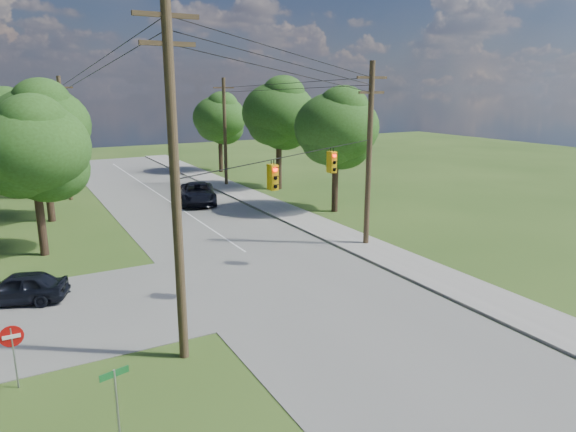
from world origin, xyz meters
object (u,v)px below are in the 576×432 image
pole_sw (175,179)px  car_cross_dark (18,288)px  pole_north_e (225,131)px  car_main_north (198,193)px  pole_ne (369,153)px  pole_north_w (65,138)px  do_not_enter_sign (12,342)px

pole_sw → car_cross_dark: (-4.84, 7.80, -5.52)m
car_cross_dark → pole_north_e: bearing=159.8°
pole_sw → car_main_north: (8.47, 23.19, -5.39)m
pole_ne → car_cross_dark: pole_ne is taller
pole_sw → pole_north_w: size_ratio=1.20×
pole_ne → car_main_north: bearing=107.9°
pole_north_w → car_main_north: 11.75m
pole_ne → do_not_enter_sign: bearing=-159.4°
pole_ne → do_not_enter_sign: size_ratio=5.04×
car_main_north → do_not_enter_sign: bearing=-105.3°
pole_ne → do_not_enter_sign: 20.26m
car_main_north → pole_north_e: bearing=67.6°
pole_sw → do_not_enter_sign: 6.95m
pole_north_e → car_main_north: bearing=-128.1°
pole_north_e → do_not_enter_sign: size_ratio=4.80×
pole_north_w → do_not_enter_sign: 29.60m
pole_sw → car_main_north: size_ratio=2.05×
pole_sw → pole_ne: 15.51m
car_main_north → do_not_enter_sign: (-13.57, -22.59, 0.70)m
car_main_north → do_not_enter_sign: size_ratio=2.80×
pole_sw → pole_ne: pole_sw is taller
car_main_north → do_not_enter_sign: 26.36m
car_main_north → pole_north_w: bearing=159.8°
pole_north_w → car_main_north: pole_north_w is taller
pole_north_w → pole_ne: bearing=-57.7°
do_not_enter_sign → pole_north_w: bearing=80.7°
pole_ne → pole_north_e: (-0.00, 22.00, -0.34)m
car_main_north → pole_sw: bearing=-94.4°
car_cross_dark → do_not_enter_sign: (-0.26, -7.20, 0.83)m
do_not_enter_sign → car_main_north: bearing=58.9°
pole_sw → car_main_north: 25.27m
do_not_enter_sign → pole_ne: bearing=20.6°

